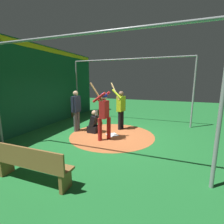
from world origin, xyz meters
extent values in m
plane|color=#1E6B2D|center=(0.00, 0.00, 0.00)|extent=(25.27, 25.27, 0.00)
cylinder|color=#B76033|center=(0.00, 0.00, 0.00)|extent=(3.37, 3.37, 0.01)
cube|color=white|center=(0.00, 0.00, 0.01)|extent=(0.59, 0.59, 0.01)
cylinder|color=maroon|center=(0.03, -0.43, 0.41)|extent=(0.15, 0.15, 0.83)
cylinder|color=maroon|center=(-0.21, -0.70, 0.41)|extent=(0.15, 0.15, 0.83)
cube|color=#B21E1E|center=(-0.09, -0.57, 1.14)|extent=(0.22, 0.44, 0.62)
cylinder|color=#B21E1E|center=(-0.19, -0.37, 1.59)|extent=(0.50, 0.09, 0.39)
cylinder|color=#B21E1E|center=(-0.19, -0.77, 1.59)|extent=(0.50, 0.09, 0.39)
sphere|color=beige|center=(-0.09, -0.57, 1.57)|extent=(0.21, 0.21, 0.21)
sphere|color=navy|center=(-0.09, -0.57, 1.63)|extent=(0.24, 0.24, 0.24)
cylinder|color=olive|center=(-0.31, -0.70, 1.73)|extent=(0.54, 0.06, 0.73)
cube|color=black|center=(-0.88, 0.07, 0.15)|extent=(0.40, 0.40, 0.29)
cube|color=black|center=(-0.84, 0.07, 0.51)|extent=(0.31, 0.40, 0.48)
sphere|color=tan|center=(-0.82, 0.07, 0.84)|extent=(0.22, 0.22, 0.22)
cube|color=gray|center=(-0.72, 0.07, 0.84)|extent=(0.03, 0.20, 0.20)
ellipsoid|color=brown|center=(-0.56, 0.13, 0.39)|extent=(0.12, 0.28, 0.22)
cylinder|color=#4C4C51|center=(-1.64, 0.11, 0.42)|extent=(0.15, 0.15, 0.85)
cylinder|color=#4C4C51|center=(-1.64, -0.09, 0.42)|extent=(0.15, 0.15, 0.85)
cube|color=#1E2338|center=(-1.64, 0.01, 1.18)|extent=(0.22, 0.42, 0.67)
cylinder|color=#1E2338|center=(-1.64, 0.22, 1.23)|extent=(0.09, 0.09, 0.56)
cylinder|color=#1E2338|center=(-1.64, -0.19, 1.23)|extent=(0.09, 0.09, 0.56)
sphere|color=tan|center=(-1.64, 0.01, 1.63)|extent=(0.22, 0.22, 0.22)
cylinder|color=black|center=(0.11, 1.01, 0.42)|extent=(0.15, 0.15, 0.83)
cylinder|color=black|center=(0.06, 0.82, 0.42)|extent=(0.15, 0.15, 0.83)
cube|color=#99BC1A|center=(0.08, 0.92, 1.16)|extent=(0.32, 0.46, 0.66)
cylinder|color=#99BC1A|center=(0.13, 1.11, 1.21)|extent=(0.09, 0.09, 0.55)
cylinder|color=#99BC1A|center=(-0.07, 0.75, 1.60)|extent=(0.49, 0.20, 0.42)
sphere|color=brown|center=(0.08, 0.92, 1.61)|extent=(0.21, 0.21, 0.21)
cylinder|color=tan|center=(-0.14, 0.77, 1.71)|extent=(0.46, 0.17, 0.74)
cube|color=#145133|center=(-3.59, 0.00, 1.88)|extent=(0.20, 9.27, 3.75)
cube|color=yellow|center=(-3.48, 0.00, 3.60)|extent=(0.03, 9.08, 0.20)
cylinder|color=gray|center=(3.06, -2.33, 1.61)|extent=(0.08, 0.08, 3.22)
cylinder|color=gray|center=(-3.06, 2.33, 1.61)|extent=(0.08, 0.08, 3.22)
cylinder|color=gray|center=(3.06, 2.33, 1.61)|extent=(0.08, 0.08, 3.22)
cylinder|color=gray|center=(0.00, -2.33, 3.22)|extent=(6.12, 0.07, 0.07)
cylinder|color=gray|center=(0.00, 2.33, 3.22)|extent=(6.12, 0.07, 0.07)
cube|color=olive|center=(-3.34, 2.29, 0.53)|extent=(0.82, 0.04, 1.05)
cylinder|color=black|center=(-3.65, 2.35, 0.41)|extent=(0.06, 0.17, 0.83)
cylinder|color=tan|center=(-3.53, 2.35, 0.41)|extent=(0.06, 0.18, 0.81)
cylinder|color=olive|center=(-3.41, 2.35, 0.45)|extent=(0.06, 0.16, 0.90)
cylinder|color=black|center=(-3.29, 2.35, 0.43)|extent=(0.06, 0.15, 0.86)
cylinder|color=black|center=(-3.17, 2.35, 0.44)|extent=(0.06, 0.17, 0.88)
cylinder|color=olive|center=(-3.05, 2.35, 0.45)|extent=(0.06, 0.14, 0.89)
cube|color=olive|center=(-0.52, -3.45, 0.42)|extent=(1.89, 0.36, 0.05)
cube|color=olive|center=(-0.52, -3.61, 0.65)|extent=(1.89, 0.04, 0.40)
cube|color=olive|center=(-1.34, -3.45, 0.20)|extent=(0.08, 0.32, 0.40)
cube|color=olive|center=(0.31, -3.45, 0.20)|extent=(0.08, 0.32, 0.40)
camera|label=1|loc=(2.20, -5.84, 2.16)|focal=26.03mm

